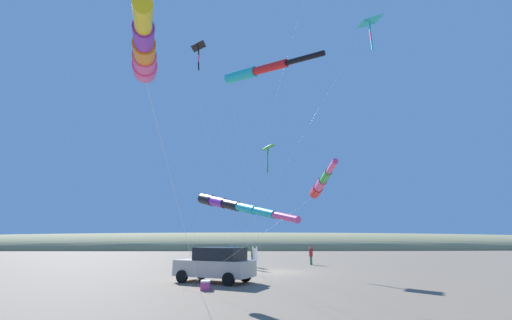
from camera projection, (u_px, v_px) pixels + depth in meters
ground_plane at (275, 272)px, 23.51m from camera, size 600.00×600.00×0.00m
dune_ridge_grassy at (255, 249)px, 76.97m from camera, size 28.00×240.00×7.46m
parked_car at (216, 264)px, 18.10m from camera, size 3.62×4.67×1.85m
cooler_box at (206, 285)px, 15.34m from camera, size 0.62×0.42×0.42m
person_adult_flyer at (235, 255)px, 27.10m from camera, size 0.55×0.63×1.80m
person_child_green_jacket at (255, 257)px, 25.28m from camera, size 0.52×0.40×1.75m
person_child_grey_jacket at (253, 255)px, 27.80m from camera, size 0.65×0.58×1.85m
person_bystander_far at (311, 254)px, 30.21m from camera, size 0.60×0.54×1.69m
kite_delta_black_fish_shape at (198, 48)px, 16.73m from camera, size 4.50×4.07×12.06m
kite_delta_green_low_center at (268, 148)px, 28.88m from camera, size 4.98×3.36×10.51m
kite_windsock_purple_drifting at (256, 71)px, 21.20m from camera, size 12.53×5.93×13.54m
kite_delta_checkered_midright at (369, 22)px, 24.08m from camera, size 7.82×11.62×18.19m
kite_windsock_rainbow_low_near at (227, 204)px, 13.83m from camera, size 9.03×4.98×4.48m
kite_windsock_long_streamer_right at (145, 58)px, 5.62m from camera, size 12.49×1.45×5.97m
kite_windsock_yellow_midlevel at (320, 185)px, 13.75m from camera, size 6.00×6.30×4.87m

